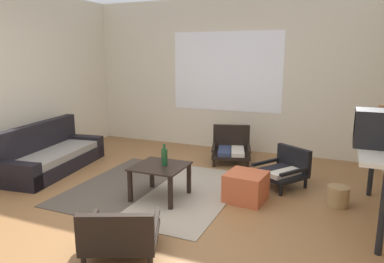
# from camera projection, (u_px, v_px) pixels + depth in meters

# --- Properties ---
(ground_plane) EXTENTS (7.80, 7.80, 0.00)m
(ground_plane) POSITION_uv_depth(u_px,v_px,m) (142.00, 212.00, 3.98)
(ground_plane) COLOR olive
(far_wall_with_window) EXTENTS (5.60, 0.13, 2.70)m
(far_wall_with_window) POSITION_uv_depth(u_px,v_px,m) (227.00, 75.00, 6.45)
(far_wall_with_window) COLOR beige
(far_wall_with_window) RESTS_ON ground
(area_rug) EXTENTS (2.01, 2.11, 0.01)m
(area_rug) POSITION_uv_depth(u_px,v_px,m) (155.00, 188.00, 4.66)
(area_rug) COLOR #4C4238
(area_rug) RESTS_ON ground
(couch) EXTENTS (0.92, 1.86, 0.71)m
(couch) POSITION_uv_depth(u_px,v_px,m) (51.00, 156.00, 5.38)
(couch) COLOR black
(couch) RESTS_ON ground
(coffee_table) EXTENTS (0.61, 0.60, 0.41)m
(coffee_table) POSITION_uv_depth(u_px,v_px,m) (160.00, 171.00, 4.29)
(coffee_table) COLOR black
(coffee_table) RESTS_ON ground
(armchair_by_window) EXTENTS (0.75, 0.75, 0.57)m
(armchair_by_window) POSITION_uv_depth(u_px,v_px,m) (231.00, 147.00, 5.82)
(armchair_by_window) COLOR black
(armchair_by_window) RESTS_ON ground
(armchair_striped_foreground) EXTENTS (0.82, 0.81, 0.49)m
(armchair_striped_foreground) POSITION_uv_depth(u_px,v_px,m) (121.00, 233.00, 3.06)
(armchair_striped_foreground) COLOR black
(armchair_striped_foreground) RESTS_ON ground
(armchair_corner) EXTENTS (0.75, 0.76, 0.51)m
(armchair_corner) POSITION_uv_depth(u_px,v_px,m) (284.00, 169.00, 4.73)
(armchair_corner) COLOR black
(armchair_corner) RESTS_ON ground
(ottoman_orange) EXTENTS (0.49, 0.49, 0.34)m
(ottoman_orange) POSITION_uv_depth(u_px,v_px,m) (246.00, 187.00, 4.26)
(ottoman_orange) COLOR #BC5633
(ottoman_orange) RESTS_ON ground
(console_shelf) EXTENTS (0.45, 1.58, 0.83)m
(console_shelf) POSITION_uv_depth(u_px,v_px,m) (380.00, 152.00, 3.64)
(console_shelf) COLOR beige
(console_shelf) RESTS_ON ground
(crt_television) EXTENTS (0.54, 0.34, 0.36)m
(crt_television) POSITION_uv_depth(u_px,v_px,m) (384.00, 129.00, 3.45)
(crt_television) COLOR black
(crt_television) RESTS_ON console_shelf
(clay_vase) EXTENTS (0.22, 0.22, 0.36)m
(clay_vase) POSITION_uv_depth(u_px,v_px,m) (380.00, 127.00, 3.83)
(clay_vase) COLOR #A87047
(clay_vase) RESTS_ON console_shelf
(glass_bottle) EXTENTS (0.07, 0.07, 0.26)m
(glass_bottle) POSITION_uv_depth(u_px,v_px,m) (164.00, 157.00, 4.27)
(glass_bottle) COLOR #194723
(glass_bottle) RESTS_ON coffee_table
(wicker_basket) EXTENTS (0.25, 0.25, 0.23)m
(wicker_basket) POSITION_uv_depth(u_px,v_px,m) (338.00, 196.00, 4.12)
(wicker_basket) COLOR #9E7A4C
(wicker_basket) RESTS_ON ground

